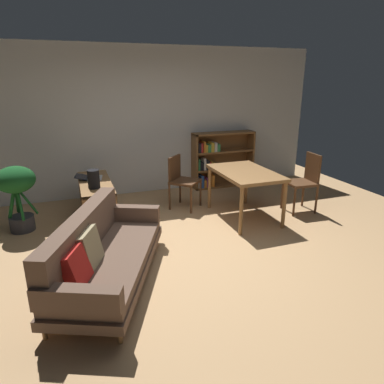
# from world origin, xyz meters

# --- Properties ---
(ground_plane) EXTENTS (8.16, 8.16, 0.00)m
(ground_plane) POSITION_xyz_m (0.00, 0.00, 0.00)
(ground_plane) COLOR tan
(back_wall_panel) EXTENTS (6.80, 0.10, 2.70)m
(back_wall_panel) POSITION_xyz_m (0.00, 2.70, 1.35)
(back_wall_panel) COLOR silver
(back_wall_panel) RESTS_ON ground_plane
(fabric_couch) EXTENTS (1.51, 2.14, 0.77)m
(fabric_couch) POSITION_xyz_m (-1.20, -0.33, 0.35)
(fabric_couch) COLOR olive
(fabric_couch) RESTS_ON ground_plane
(media_console) EXTENTS (0.46, 1.37, 0.63)m
(media_console) POSITION_xyz_m (-1.09, 1.48, 0.32)
(media_console) COLOR olive
(media_console) RESTS_ON ground_plane
(open_laptop) EXTENTS (0.44, 0.35, 0.07)m
(open_laptop) POSITION_xyz_m (-1.15, 1.67, 0.65)
(open_laptop) COLOR silver
(open_laptop) RESTS_ON media_console
(desk_speaker) EXTENTS (0.17, 0.17, 0.26)m
(desk_speaker) POSITION_xyz_m (-1.13, 1.15, 0.76)
(desk_speaker) COLOR black
(desk_speaker) RESTS_ON media_console
(potted_floor_plant) EXTENTS (0.54, 0.54, 0.96)m
(potted_floor_plant) POSITION_xyz_m (-2.17, 1.45, 0.64)
(potted_floor_plant) COLOR #333338
(potted_floor_plant) RESTS_ON ground_plane
(dining_table) EXTENTS (0.80, 1.25, 0.76)m
(dining_table) POSITION_xyz_m (1.11, 0.81, 0.68)
(dining_table) COLOR olive
(dining_table) RESTS_ON ground_plane
(dining_chair_near) EXTENTS (0.47, 0.44, 0.96)m
(dining_chair_near) POSITION_xyz_m (2.18, 0.74, 0.55)
(dining_chair_near) COLOR #56351E
(dining_chair_near) RESTS_ON ground_plane
(dining_chair_far) EXTENTS (0.61, 0.61, 0.89)m
(dining_chair_far) POSITION_xyz_m (0.32, 1.58, 0.51)
(dining_chair_far) COLOR #56351E
(dining_chair_far) RESTS_ON ground_plane
(bookshelf) EXTENTS (1.27, 0.32, 1.11)m
(bookshelf) POSITION_xyz_m (1.41, 2.52, 0.54)
(bookshelf) COLOR brown
(bookshelf) RESTS_ON ground_plane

